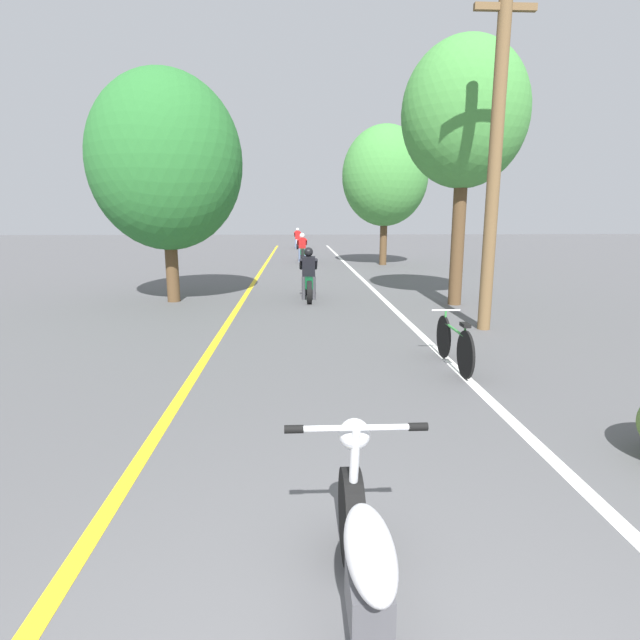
{
  "coord_description": "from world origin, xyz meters",
  "views": [
    {
      "loc": [
        -0.26,
        -1.43,
        2.17
      ],
      "look_at": [
        0.02,
        4.65,
        0.9
      ],
      "focal_mm": 28.0,
      "sensor_mm": 36.0,
      "label": 1
    }
  ],
  "objects_px": {
    "motorcycle_rider_mid": "(302,251)",
    "motorcycle_rider_far": "(298,241)",
    "motorcycle_rider_lead": "(309,280)",
    "bicycle_parked": "(454,343)",
    "roadside_tree_left": "(166,162)",
    "roadside_tree_right_far": "(385,176)",
    "motorcycle_foreground": "(368,579)",
    "utility_pole": "(495,156)",
    "roadside_tree_right_near": "(465,115)"
  },
  "relations": [
    {
      "from": "motorcycle_foreground",
      "to": "motorcycle_rider_mid",
      "type": "bearing_deg",
      "value": 90.14
    },
    {
      "from": "utility_pole",
      "to": "roadside_tree_right_near",
      "type": "distance_m",
      "value": 3.06
    },
    {
      "from": "roadside_tree_right_near",
      "to": "motorcycle_rider_lead",
      "type": "height_order",
      "value": "roadside_tree_right_near"
    },
    {
      "from": "roadside_tree_right_near",
      "to": "motorcycle_rider_mid",
      "type": "height_order",
      "value": "roadside_tree_right_near"
    },
    {
      "from": "utility_pole",
      "to": "motorcycle_rider_far",
      "type": "xyz_separation_m",
      "value": [
        -3.56,
        25.37,
        -2.73
      ]
    },
    {
      "from": "roadside_tree_right_near",
      "to": "motorcycle_rider_far",
      "type": "bearing_deg",
      "value": 99.7
    },
    {
      "from": "utility_pole",
      "to": "roadside_tree_right_near",
      "type": "height_order",
      "value": "utility_pole"
    },
    {
      "from": "roadside_tree_right_far",
      "to": "bicycle_parked",
      "type": "relative_size",
      "value": 3.6
    },
    {
      "from": "motorcycle_foreground",
      "to": "motorcycle_rider_lead",
      "type": "bearing_deg",
      "value": 90.1
    },
    {
      "from": "bicycle_parked",
      "to": "utility_pole",
      "type": "bearing_deg",
      "value": 60.74
    },
    {
      "from": "roadside_tree_right_far",
      "to": "bicycle_parked",
      "type": "distance_m",
      "value": 16.21
    },
    {
      "from": "roadside_tree_left",
      "to": "bicycle_parked",
      "type": "bearing_deg",
      "value": -47.75
    },
    {
      "from": "roadside_tree_right_far",
      "to": "motorcycle_rider_mid",
      "type": "bearing_deg",
      "value": 155.44
    },
    {
      "from": "roadside_tree_left",
      "to": "motorcycle_foreground",
      "type": "distance_m",
      "value": 11.79
    },
    {
      "from": "motorcycle_foreground",
      "to": "motorcycle_rider_mid",
      "type": "relative_size",
      "value": 1.04
    },
    {
      "from": "motorcycle_rider_lead",
      "to": "motorcycle_rider_far",
      "type": "height_order",
      "value": "motorcycle_rider_far"
    },
    {
      "from": "roadside_tree_right_near",
      "to": "roadside_tree_right_far",
      "type": "relative_size",
      "value": 1.02
    },
    {
      "from": "roadside_tree_right_far",
      "to": "motorcycle_rider_far",
      "type": "xyz_separation_m",
      "value": [
        -3.85,
        12.1,
        -3.38
      ]
    },
    {
      "from": "motorcycle_rider_lead",
      "to": "bicycle_parked",
      "type": "height_order",
      "value": "motorcycle_rider_lead"
    },
    {
      "from": "motorcycle_rider_lead",
      "to": "bicycle_parked",
      "type": "xyz_separation_m",
      "value": [
        1.96,
        -6.23,
        -0.17
      ]
    },
    {
      "from": "roadside_tree_left",
      "to": "motorcycle_rider_mid",
      "type": "bearing_deg",
      "value": 73.01
    },
    {
      "from": "motorcycle_foreground",
      "to": "bicycle_parked",
      "type": "xyz_separation_m",
      "value": [
        1.95,
        4.8,
        -0.06
      ]
    },
    {
      "from": "utility_pole",
      "to": "motorcycle_rider_lead",
      "type": "distance_m",
      "value": 5.73
    },
    {
      "from": "roadside_tree_right_far",
      "to": "bicycle_parked",
      "type": "bearing_deg",
      "value": -96.02
    },
    {
      "from": "utility_pole",
      "to": "roadside_tree_right_far",
      "type": "xyz_separation_m",
      "value": [
        0.28,
        13.28,
        0.66
      ]
    },
    {
      "from": "motorcycle_rider_mid",
      "to": "bicycle_parked",
      "type": "xyz_separation_m",
      "value": [
        2.0,
        -17.4,
        -0.18
      ]
    },
    {
      "from": "utility_pole",
      "to": "motorcycle_rider_lead",
      "type": "relative_size",
      "value": 3.14
    },
    {
      "from": "roadside_tree_right_far",
      "to": "utility_pole",
      "type": "bearing_deg",
      "value": -91.22
    },
    {
      "from": "motorcycle_foreground",
      "to": "motorcycle_rider_far",
      "type": "height_order",
      "value": "motorcycle_rider_far"
    },
    {
      "from": "roadside_tree_left",
      "to": "motorcycle_rider_lead",
      "type": "distance_m",
      "value": 4.59
    },
    {
      "from": "motorcycle_foreground",
      "to": "roadside_tree_right_far",
      "type": "bearing_deg",
      "value": 80.05
    },
    {
      "from": "roadside_tree_right_far",
      "to": "roadside_tree_left",
      "type": "height_order",
      "value": "roadside_tree_right_far"
    },
    {
      "from": "motorcycle_rider_far",
      "to": "motorcycle_rider_lead",
      "type": "bearing_deg",
      "value": -89.4
    },
    {
      "from": "roadside_tree_left",
      "to": "motorcycle_rider_lead",
      "type": "relative_size",
      "value": 2.8
    },
    {
      "from": "roadside_tree_left",
      "to": "motorcycle_rider_far",
      "type": "distance_m",
      "value": 22.25
    },
    {
      "from": "motorcycle_foreground",
      "to": "roadside_tree_left",
      "type": "bearing_deg",
      "value": 108.05
    },
    {
      "from": "motorcycle_rider_lead",
      "to": "motorcycle_rider_far",
      "type": "xyz_separation_m",
      "value": [
        -0.23,
        21.6,
        -0.0
      ]
    },
    {
      "from": "bicycle_parked",
      "to": "roadside_tree_left",
      "type": "bearing_deg",
      "value": 132.25
    },
    {
      "from": "roadside_tree_right_near",
      "to": "bicycle_parked",
      "type": "height_order",
      "value": "roadside_tree_right_near"
    },
    {
      "from": "roadside_tree_right_near",
      "to": "motorcycle_rider_lead",
      "type": "distance_m",
      "value": 5.46
    },
    {
      "from": "roadside_tree_left",
      "to": "bicycle_parked",
      "type": "distance_m",
      "value": 8.72
    },
    {
      "from": "utility_pole",
      "to": "motorcycle_rider_far",
      "type": "height_order",
      "value": "utility_pole"
    },
    {
      "from": "roadside_tree_right_far",
      "to": "motorcycle_rider_far",
      "type": "bearing_deg",
      "value": 107.65
    },
    {
      "from": "roadside_tree_right_far",
      "to": "motorcycle_foreground",
      "type": "bearing_deg",
      "value": -99.95
    },
    {
      "from": "motorcycle_foreground",
      "to": "utility_pole",
      "type": "bearing_deg",
      "value": 65.41
    },
    {
      "from": "motorcycle_rider_mid",
      "to": "motorcycle_rider_far",
      "type": "height_order",
      "value": "motorcycle_rider_far"
    },
    {
      "from": "utility_pole",
      "to": "roadside_tree_right_far",
      "type": "bearing_deg",
      "value": 88.78
    },
    {
      "from": "utility_pole",
      "to": "roadside_tree_left",
      "type": "height_order",
      "value": "utility_pole"
    },
    {
      "from": "roadside_tree_right_far",
      "to": "motorcycle_rider_mid",
      "type": "distance_m",
      "value": 5.25
    },
    {
      "from": "roadside_tree_right_near",
      "to": "roadside_tree_left",
      "type": "bearing_deg",
      "value": 173.73
    }
  ]
}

